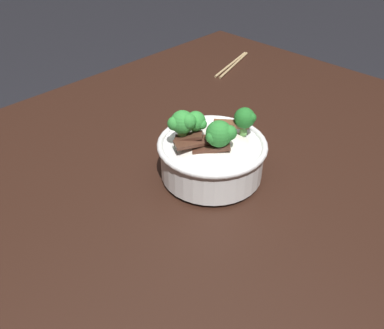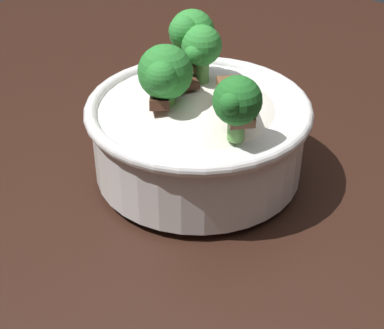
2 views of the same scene
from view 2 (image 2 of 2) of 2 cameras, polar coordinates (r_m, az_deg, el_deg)
name	(u,v)px [view 2 (image 2 of 2)]	position (r m, az deg, el deg)	size (l,w,h in m)	color
dining_table	(270,272)	(0.69, 7.50, -10.20)	(1.25, 1.00, 0.77)	black
rice_bowl	(198,125)	(0.54, 0.55, 3.87)	(0.21, 0.21, 0.15)	white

